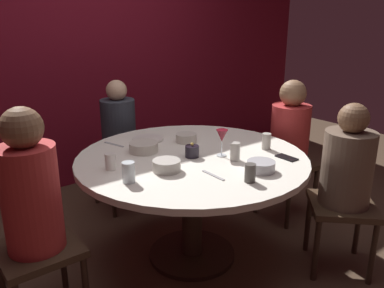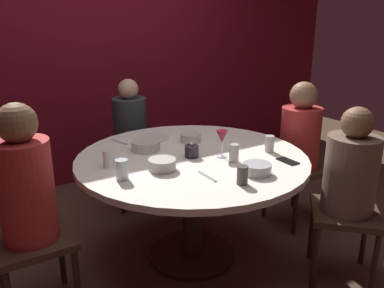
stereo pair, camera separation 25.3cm
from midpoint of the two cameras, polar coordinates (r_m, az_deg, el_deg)
The scene contains 22 objects.
ground_plane at distance 2.90m, azimuth -2.60°, elevation -15.81°, with size 8.00×8.00×0.00m, color #4C3828.
back_wall at distance 4.00m, azimuth -18.08°, elevation 12.67°, with size 6.00×0.10×2.60m, color maroon.
dining_table at distance 2.61m, azimuth -2.79°, elevation -4.49°, with size 1.50×1.50×0.75m.
seated_diner_left at distance 2.19m, azimuth -25.37°, elevation -7.20°, with size 0.40×0.40×1.22m.
seated_diner_back at distance 3.42m, azimuth -12.64°, elevation 1.91°, with size 0.40×0.40×1.12m.
seated_diner_right at distance 3.22m, azimuth 11.79°, elevation 1.38°, with size 0.40×0.40×1.15m.
seated_diner_front_right at distance 2.60m, azimuth 18.94°, elevation -3.63°, with size 0.57×0.57×1.12m.
candle_holder at distance 2.53m, azimuth -2.86°, elevation -1.11°, with size 0.09×0.09×0.10m.
wine_glass at distance 2.52m, azimuth 1.48°, elevation 0.99°, with size 0.08×0.08×0.18m.
dinner_plate at distance 2.92m, azimuth -8.86°, elevation 0.69°, with size 0.23×0.23×0.01m, color silver.
cell_phone at distance 2.56m, azimuth 10.79°, elevation -1.99°, with size 0.07×0.14×0.01m, color black.
bowl_serving_large at distance 2.32m, azimuth 6.88°, elevation -3.25°, with size 0.17×0.17×0.06m, color #B7B7BC.
bowl_salad_center at distance 2.32m, azimuth -6.83°, elevation -3.17°, with size 0.16×0.16×0.07m, color #B2ADA3.
bowl_small_white at distance 2.84m, azimuth -3.41°, elevation 0.87°, with size 0.15×0.15×0.06m, color beige.
bowl_sauce_side at distance 2.66m, azimuth -9.73°, elevation -0.49°, with size 0.19×0.19×0.06m, color beige.
cup_near_candle at distance 2.69m, azimuth 8.09°, elevation 0.34°, with size 0.06×0.06×0.11m, color #B2ADA3.
cup_by_left_diner at distance 2.19m, azimuth -12.46°, elevation -4.08°, with size 0.07×0.07×0.12m, color silver.
cup_by_right_diner at distance 2.15m, azimuth 5.08°, elevation -4.26°, with size 0.06×0.06×0.10m, color #4C4742.
cup_center_front at distance 2.47m, azimuth 3.35°, elevation -1.14°, with size 0.06×0.06×0.11m, color #B2ADA3.
cup_far_edge at distance 2.39m, azimuth -14.73°, elevation -2.53°, with size 0.06×0.06×0.10m, color silver.
fork_near_plate at distance 2.85m, azimuth -13.72°, elevation -0.11°, with size 0.02×0.18×0.01m, color #B7B7BC.
knife_near_plate at distance 2.24m, azimuth -0.15°, elevation -4.61°, with size 0.02×0.18×0.01m, color #B7B7BC.
Camera 1 is at (-1.48, -1.90, 1.62)m, focal length 36.89 mm.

